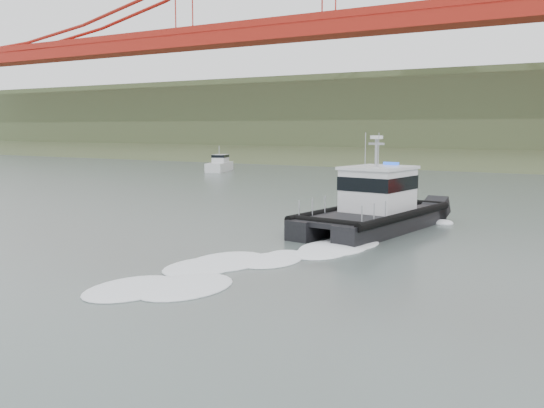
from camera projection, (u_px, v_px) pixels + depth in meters
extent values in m
plane|color=#4B5956|center=(165.00, 298.00, 22.13)|extent=(400.00, 400.00, 0.00)
cube|color=#374829|center=(536.00, 165.00, 100.24)|extent=(500.00, 44.72, 16.25)
cube|color=#A21E14|center=(526.00, 12.00, 83.06)|extent=(260.00, 6.00, 2.20)
cube|color=black|center=(352.00, 220.00, 37.63)|extent=(2.80, 12.26, 1.33)
cube|color=black|center=(396.00, 225.00, 35.82)|extent=(2.80, 12.26, 1.33)
cube|color=black|center=(369.00, 215.00, 36.22)|extent=(5.59, 10.95, 0.28)
cube|color=silver|center=(378.00, 190.00, 36.91)|extent=(3.75, 4.33, 2.55)
cube|color=black|center=(378.00, 183.00, 36.86)|extent=(3.82, 4.41, 0.83)
cube|color=silver|center=(379.00, 168.00, 36.74)|extent=(3.99, 4.58, 0.18)
cylinder|color=#97989F|center=(376.00, 153.00, 36.37)|extent=(0.18, 0.18, 1.99)
cylinder|color=white|center=(377.00, 137.00, 36.25)|extent=(0.77, 0.77, 0.20)
cube|color=silver|center=(219.00, 167.00, 86.59)|extent=(4.43, 7.17, 1.36)
cube|color=silver|center=(220.00, 159.00, 87.00)|extent=(2.63, 3.18, 1.36)
cube|color=black|center=(220.00, 156.00, 86.95)|extent=(2.70, 3.25, 0.40)
cylinder|color=#97989F|center=(219.00, 151.00, 86.29)|extent=(0.09, 0.09, 1.36)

